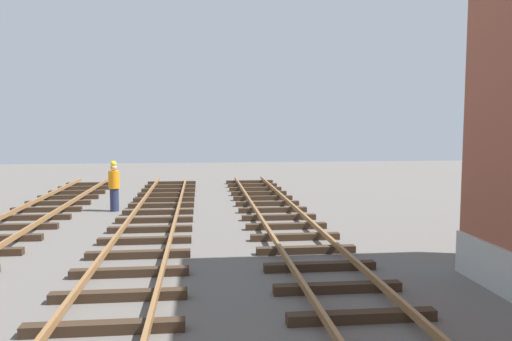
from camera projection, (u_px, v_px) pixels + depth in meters
The scene contains 1 object.
track_worker_foreground at pixel (114, 186), 18.80m from camera, with size 0.40×0.40×1.87m.
Camera 1 is at (-1.82, -1.95, 3.26)m, focal length 35.81 mm.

